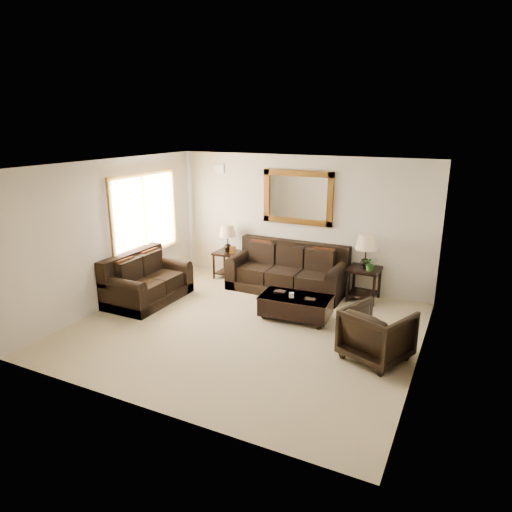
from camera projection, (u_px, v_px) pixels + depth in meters
The scene contains 11 objects.
room at pixel (244, 251), 7.27m from camera, with size 5.51×5.01×2.71m.
window at pixel (145, 214), 9.13m from camera, with size 0.07×1.96×1.66m.
mirror at pixel (298, 198), 9.27m from camera, with size 1.50×0.06×1.10m.
air_vent at pixel (219, 169), 9.92m from camera, with size 0.25×0.02×0.18m, color #999999.
sofa at pixel (288, 274), 9.32m from camera, with size 2.35×1.01×0.96m.
loveseat at pixel (146, 283), 8.78m from camera, with size 0.98×1.65×0.93m.
end_table_left at pixel (228, 243), 9.97m from camera, with size 0.54×0.54×1.19m.
end_table_right at pixel (365, 258), 8.65m from camera, with size 0.59×0.59×1.30m.
coffee_table at pixel (296, 305), 7.96m from camera, with size 1.27×0.74×0.52m.
armchair at pixel (377, 332), 6.54m from camera, with size 0.84×0.78×0.86m, color black.
potted_plant at pixel (371, 265), 8.53m from camera, with size 0.25×0.28×0.22m, color #23511C.
Camera 1 is at (3.26, -6.19, 3.32)m, focal length 32.00 mm.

